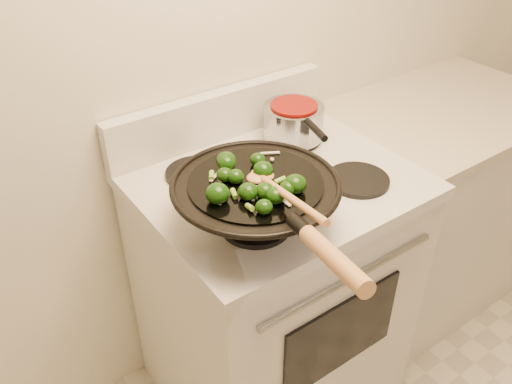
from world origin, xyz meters
TOP-DOWN VIEW (x-y plane):
  - stove at (-0.02, 1.17)m, footprint 0.78×0.67m
  - counter_unit at (0.80, 1.20)m, footprint 0.89×0.62m
  - wok at (-0.20, 1.01)m, footprint 0.42×0.69m
  - stirfry at (-0.22, 1.01)m, footprint 0.28×0.25m
  - wooden_spoon at (-0.20, 0.94)m, footprint 0.10×0.32m
  - saucepan at (0.16, 1.32)m, footprint 0.19×0.30m

SIDE VIEW (x-z plane):
  - counter_unit at x=0.80m, z-range 0.00..0.91m
  - stove at x=-0.02m, z-range -0.07..1.01m
  - saucepan at x=0.16m, z-range 0.93..1.05m
  - wok at x=-0.20m, z-range 0.89..1.12m
  - stirfry at x=-0.22m, z-range 1.05..1.10m
  - wooden_spoon at x=-0.20m, z-range 1.05..1.13m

